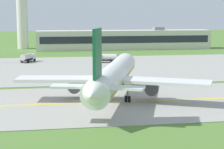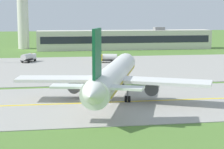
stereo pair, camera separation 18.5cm
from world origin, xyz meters
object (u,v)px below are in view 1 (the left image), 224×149
at_px(service_truck_baggage, 106,58).
at_px(service_truck_pushback, 28,57).
at_px(airplane_lead, 113,76).
at_px(control_tower, 22,5).

distance_m(service_truck_baggage, service_truck_pushback, 23.20).
xyz_separation_m(service_truck_baggage, service_truck_pushback, (-22.71, 4.76, 0.00)).
relative_size(airplane_lead, service_truck_baggage, 6.12).
bearing_deg(service_truck_baggage, service_truck_pushback, 168.16).
height_order(service_truck_pushback, control_tower, control_tower).
bearing_deg(service_truck_pushback, service_truck_baggage, -11.84).
xyz_separation_m(airplane_lead, service_truck_baggage, (6.01, 49.79, -2.60)).
distance_m(airplane_lead, control_tower, 103.24).
relative_size(service_truck_baggage, control_tower, 0.22).
relative_size(service_truck_baggage, service_truck_pushback, 1.01).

